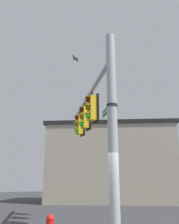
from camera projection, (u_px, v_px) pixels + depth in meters
name	position (u px, v px, depth m)	size (l,w,h in m)	color
signal_pole	(113.00, 130.00, 6.96)	(0.29, 0.29, 6.32)	#ADB2B7
mast_arm	(89.00, 96.00, 10.84)	(0.16, 0.16, 6.89)	#ADB2B7
traffic_light_nearest_pole	(92.00, 108.00, 9.94)	(0.54, 0.49, 1.31)	black
traffic_light_mid_inner	(85.00, 117.00, 11.36)	(0.54, 0.49, 1.31)	black
traffic_light_mid_outer	(80.00, 124.00, 12.78)	(0.54, 0.49, 1.31)	black
street_name_sign	(110.00, 108.00, 7.41)	(1.19, 0.43, 0.22)	#147238
bird_flying	(75.00, 59.00, 10.92)	(0.30, 0.41, 0.12)	#4C4742
storefront_building	(111.00, 163.00, 21.88)	(11.41, 12.88, 6.63)	#A89E89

